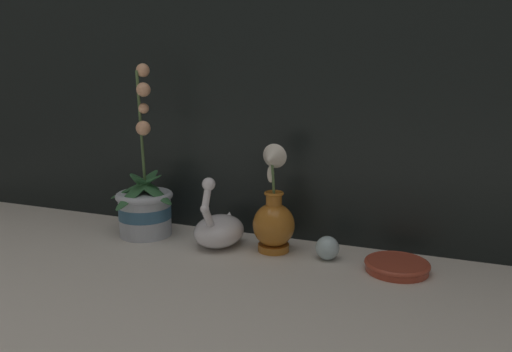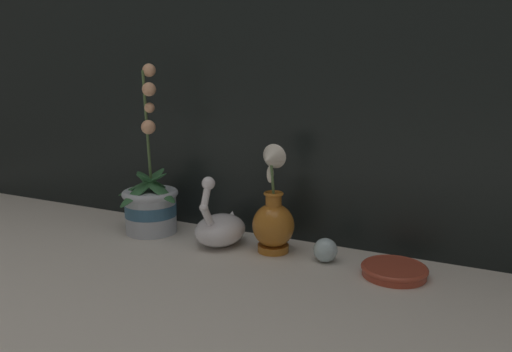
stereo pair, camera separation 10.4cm
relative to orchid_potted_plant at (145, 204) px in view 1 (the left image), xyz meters
The scene contains 7 objects.
ground_plane 0.38m from the orchid_potted_plant, 17.23° to the right, with size 2.80×2.80×0.00m, color beige.
window_backdrop 0.63m from the orchid_potted_plant, 21.24° to the left, with size 2.80×0.03×1.20m.
orchid_potted_plant is the anchor object (origin of this frame).
swan_figurine 0.24m from the orchid_potted_plant, ahead, with size 0.13×0.19×0.20m.
blue_vase 0.38m from the orchid_potted_plant, ahead, with size 0.11×0.11×0.28m.
glass_sphere 0.53m from the orchid_potted_plant, ahead, with size 0.06×0.06×0.06m.
amber_dish 0.70m from the orchid_potted_plant, ahead, with size 0.15×0.15×0.02m.
Camera 1 is at (0.44, -1.04, 0.46)m, focal length 35.00 mm.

